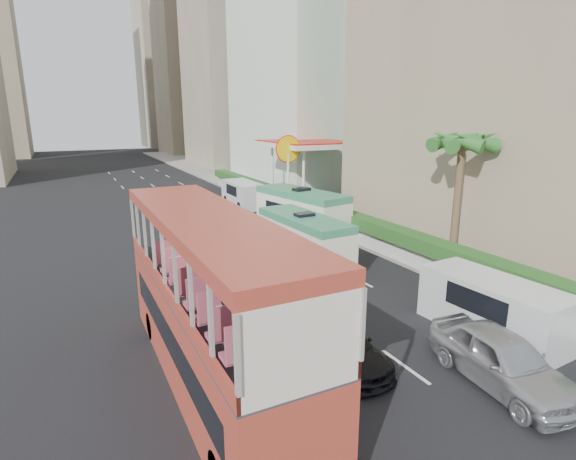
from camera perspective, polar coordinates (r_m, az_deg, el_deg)
ground_plane at (r=16.78m, az=11.09°, el=-13.16°), size 200.00×200.00×0.00m
double_decker_bus at (r=13.13m, az=-9.81°, el=-8.95°), size 2.50×11.00×5.06m
car_silver_lane_a at (r=16.44m, az=2.61°, el=-13.50°), size 2.06×4.46×1.42m
car_silver_lane_b at (r=15.30m, az=25.15°, el=-17.28°), size 2.48×5.03×1.65m
car_black at (r=15.09m, az=6.64°, el=-16.34°), size 1.70×4.19×1.22m
van_asset at (r=30.16m, az=-5.91°, el=-0.43°), size 2.92×5.10×1.34m
minibus_near at (r=22.96m, az=2.06°, el=-1.56°), size 2.39×6.31×2.75m
minibus_far at (r=28.70m, az=1.70°, el=2.02°), size 3.51×7.20×3.06m
panel_van_near at (r=17.84m, az=24.57°, el=-8.91°), size 2.35×5.23×2.05m
panel_van_far at (r=38.99m, az=-5.72°, el=4.55°), size 2.12×5.27×2.11m
sidewalk at (r=41.65m, az=-0.14°, el=3.91°), size 6.00×120.00×0.18m
kerb_wall at (r=30.77m, az=4.40°, el=1.21°), size 0.30×44.00×1.00m
hedge at (r=30.59m, az=4.43°, el=2.76°), size 1.10×44.00×0.70m
palm_tree at (r=23.60m, az=20.62°, el=2.96°), size 0.36×0.36×6.40m
shell_station at (r=39.96m, az=2.44°, el=7.31°), size 6.50×8.00×5.50m
tower_far_a at (r=98.29m, az=-11.88°, el=22.51°), size 14.00×14.00×44.00m
tower_far_b at (r=119.20m, az=-14.79°, el=19.90°), size 14.00×14.00×40.00m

